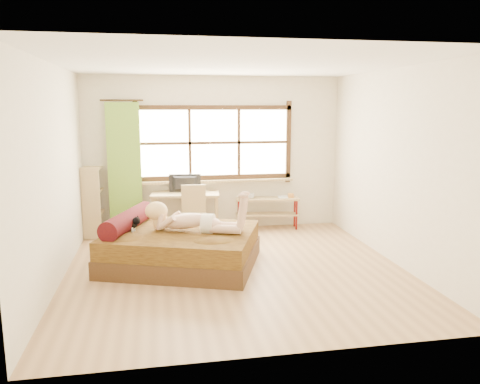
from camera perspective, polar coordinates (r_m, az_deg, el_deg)
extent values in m
plane|color=#9E754C|center=(6.41, -0.47, -9.45)|extent=(4.50, 4.50, 0.00)
plane|color=white|center=(6.06, -0.51, 15.35)|extent=(4.50, 4.50, 0.00)
plane|color=silver|center=(8.30, -3.13, 4.64)|extent=(4.50, 0.00, 4.50)
plane|color=silver|center=(3.92, 5.09, -1.76)|extent=(4.50, 0.00, 4.50)
plane|color=silver|center=(6.13, -21.72, 1.91)|extent=(0.00, 4.50, 4.50)
plane|color=silver|center=(6.84, 18.46, 2.91)|extent=(0.00, 4.50, 4.50)
cube|color=#FFEDBF|center=(8.28, -3.14, 6.02)|extent=(2.60, 0.01, 1.30)
cube|color=#9D8355|center=(8.28, -3.03, 1.35)|extent=(2.80, 0.16, 0.04)
cube|color=#488A25|center=(8.16, -13.89, 2.84)|extent=(0.55, 0.10, 2.20)
cube|color=#361C10|center=(6.60, -7.06, -7.82)|extent=(2.39, 2.15, 0.25)
cube|color=#321E0B|center=(6.53, -7.11, -5.76)|extent=(2.34, 2.11, 0.25)
cylinder|color=black|center=(6.72, -13.47, -3.37)|extent=(0.71, 1.36, 0.28)
cube|color=#9D8355|center=(8.05, -6.69, -0.26)|extent=(1.20, 0.65, 0.04)
cube|color=#9D8355|center=(7.96, -10.51, -3.10)|extent=(0.05, 0.05, 0.69)
cube|color=#9D8355|center=(7.90, -2.87, -3.03)|extent=(0.05, 0.05, 0.69)
cube|color=#9D8355|center=(8.37, -10.20, -2.43)|extent=(0.05, 0.05, 0.69)
cube|color=#9D8355|center=(8.32, -2.93, -2.36)|extent=(0.05, 0.05, 0.69)
imported|color=black|center=(8.07, -6.74, 1.03)|extent=(0.55, 0.13, 0.31)
cube|color=#9D8355|center=(7.67, -5.69, -2.89)|extent=(0.44, 0.44, 0.04)
cube|color=#9D8355|center=(7.80, -5.68, -0.80)|extent=(0.41, 0.08, 0.46)
cube|color=#9D8355|center=(7.56, -7.01, -4.83)|extent=(0.04, 0.04, 0.40)
cube|color=#9D8355|center=(7.55, -4.38, -4.81)|extent=(0.04, 0.04, 0.40)
cube|color=#9D8355|center=(7.90, -6.88, -4.18)|extent=(0.04, 0.04, 0.40)
cube|color=#9D8355|center=(7.89, -4.36, -4.15)|extent=(0.04, 0.04, 0.40)
cube|color=#9D8355|center=(8.41, 3.36, -0.84)|extent=(1.15, 0.43, 0.04)
cube|color=#9D8355|center=(8.47, 3.34, -2.71)|extent=(1.15, 0.43, 0.03)
cylinder|color=#6C0C09|center=(8.32, -0.12, -2.80)|extent=(0.03, 0.03, 0.56)
cylinder|color=#6C0C09|center=(8.42, 6.92, -2.71)|extent=(0.03, 0.03, 0.56)
cylinder|color=#6C0C09|center=(8.54, -0.18, -2.46)|extent=(0.03, 0.03, 0.56)
cylinder|color=#6C0C09|center=(8.64, 6.68, -2.38)|extent=(0.03, 0.03, 0.56)
cube|color=#CA8332|center=(8.45, 6.21, -0.44)|extent=(0.11, 0.11, 0.07)
imported|color=gray|center=(8.33, 1.36, -0.49)|extent=(0.13, 0.13, 0.09)
imported|color=gray|center=(8.45, 4.68, -0.61)|extent=(0.20, 0.25, 0.02)
cube|color=#9D8355|center=(8.39, -17.20, -4.79)|extent=(0.32, 0.51, 0.03)
cube|color=#9D8355|center=(8.30, -17.34, -2.30)|extent=(0.32, 0.51, 0.03)
cube|color=#9D8355|center=(8.23, -17.48, 0.24)|extent=(0.32, 0.51, 0.03)
cube|color=#9D8355|center=(8.18, -17.62, 2.81)|extent=(0.32, 0.51, 0.03)
cube|color=#9D8355|center=(8.03, -17.71, -1.38)|extent=(0.30, 0.05, 1.20)
cube|color=#9D8355|center=(8.50, -17.12, -0.71)|extent=(0.30, 0.05, 1.20)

